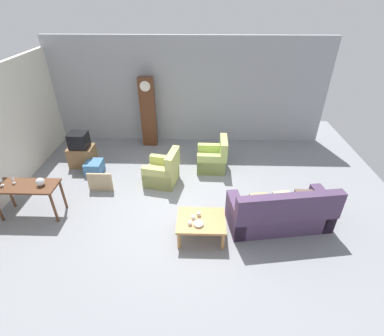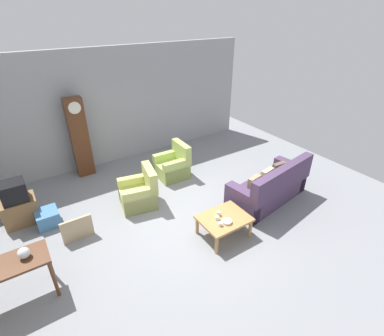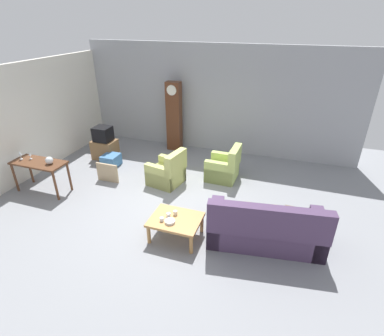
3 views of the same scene
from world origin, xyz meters
name	(u,v)px [view 2 (image 2 of 3)]	position (x,y,z in m)	size (l,w,h in m)	color
ground_plane	(183,219)	(0.00, 0.00, 0.00)	(10.40, 10.40, 0.00)	gray
garage_door_wall	(116,106)	(0.00, 3.60, 1.60)	(8.40, 0.16, 3.20)	#9EA0A5
couch_floral	(270,188)	(2.06, -0.52, 0.36)	(2.21, 1.18, 1.04)	#4C3856
armchair_olive_near	(140,193)	(-0.56, 1.02, 0.31)	(0.92, 0.90, 0.92)	#B7BC66
armchair_olive_far	(173,166)	(0.75, 1.73, 0.31)	(0.81, 0.78, 0.92)	#ABC163
coffee_table_wood	(224,220)	(0.42, -0.86, 0.37)	(0.96, 0.76, 0.44)	#B27F47
console_table_dark	(2,273)	(-3.29, -0.29, 0.67)	(1.30, 0.56, 0.79)	#56331E
grandfather_clock	(80,138)	(-1.21, 3.17, 1.08)	(0.44, 0.30, 2.14)	#562D19
tv_stand_cabinet	(20,211)	(-2.94, 1.83, 0.28)	(0.68, 0.52, 0.57)	brown
tv_crt	(13,191)	(-2.94, 1.83, 0.78)	(0.48, 0.44, 0.42)	black
framed_picture_leaning	(77,229)	(-2.07, 0.62, 0.25)	(0.60, 0.05, 0.50)	tan
storage_box_blue	(48,218)	(-2.49, 1.43, 0.17)	(0.44, 0.48, 0.33)	teal
glass_dome_cloche	(24,253)	(-2.95, -0.28, 0.87)	(0.18, 0.18, 0.18)	silver
cup_white_porcelain	(220,224)	(0.20, -1.01, 0.47)	(0.08, 0.08, 0.07)	white
cup_blue_rimmed	(217,218)	(0.27, -0.83, 0.47)	(0.08, 0.08, 0.07)	silver
cup_cream_tall	(219,214)	(0.37, -0.74, 0.48)	(0.08, 0.08, 0.09)	beige
bowl_white_stacked	(227,222)	(0.37, -1.01, 0.46)	(0.19, 0.19, 0.05)	white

